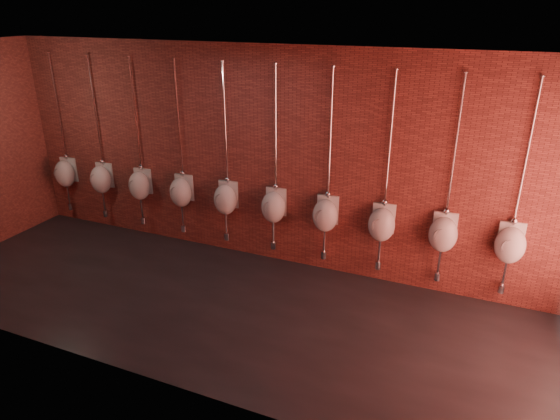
{
  "coord_description": "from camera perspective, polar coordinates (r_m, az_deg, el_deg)",
  "views": [
    {
      "loc": [
        2.97,
        -4.84,
        3.69
      ],
      "look_at": [
        0.54,
        0.9,
        1.1
      ],
      "focal_mm": 32.0,
      "sensor_mm": 36.0,
      "label": 1
    }
  ],
  "objects": [
    {
      "name": "urinal_3",
      "position": [
        8.06,
        -11.24,
        2.12
      ],
      "size": [
        0.41,
        0.37,
        2.72
      ],
      "color": "silver",
      "rests_on": "ground"
    },
    {
      "name": "urinal_5",
      "position": [
        7.33,
        -0.74,
        0.46
      ],
      "size": [
        0.41,
        0.37,
        2.72
      ],
      "color": "silver",
      "rests_on": "ground"
    },
    {
      "name": "urinal_9",
      "position": [
        6.81,
        24.82,
        -3.53
      ],
      "size": [
        0.41,
        0.37,
        2.72
      ],
      "color": "silver",
      "rests_on": "ground"
    },
    {
      "name": "room_shell",
      "position": [
        5.92,
        -8.29,
        5.86
      ],
      "size": [
        8.54,
        3.04,
        3.22
      ],
      "color": "black",
      "rests_on": "ground"
    },
    {
      "name": "urinal_6",
      "position": [
        7.07,
        5.22,
        -0.49
      ],
      "size": [
        0.41,
        0.37,
        2.72
      ],
      "color": "silver",
      "rests_on": "ground"
    },
    {
      "name": "urinal_0",
      "position": [
        9.57,
        -23.34,
        3.93
      ],
      "size": [
        0.41,
        0.37,
        2.72
      ],
      "color": "silver",
      "rests_on": "ground"
    },
    {
      "name": "urinal_2",
      "position": [
        8.52,
        -15.73,
        2.81
      ],
      "size": [
        0.41,
        0.37,
        2.72
      ],
      "color": "silver",
      "rests_on": "ground"
    },
    {
      "name": "urinal_7",
      "position": [
        6.89,
        11.56,
        -1.5
      ],
      "size": [
        0.41,
        0.37,
        2.72
      ],
      "color": "silver",
      "rests_on": "ground"
    },
    {
      "name": "urinal_4",
      "position": [
        7.66,
        -6.24,
        1.33
      ],
      "size": [
        0.41,
        0.37,
        2.72
      ],
      "color": "silver",
      "rests_on": "ground"
    },
    {
      "name": "ground",
      "position": [
        6.77,
        -7.33,
        -10.66
      ],
      "size": [
        8.5,
        8.5,
        0.0
      ],
      "primitive_type": "plane",
      "color": "black",
      "rests_on": "ground"
    },
    {
      "name": "urinal_1",
      "position": [
        9.02,
        -19.76,
        3.41
      ],
      "size": [
        0.41,
        0.37,
        2.72
      ],
      "color": "silver",
      "rests_on": "ground"
    },
    {
      "name": "urinal_8",
      "position": [
        6.81,
        18.15,
        -2.53
      ],
      "size": [
        0.41,
        0.37,
        2.72
      ],
      "color": "silver",
      "rests_on": "ground"
    }
  ]
}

